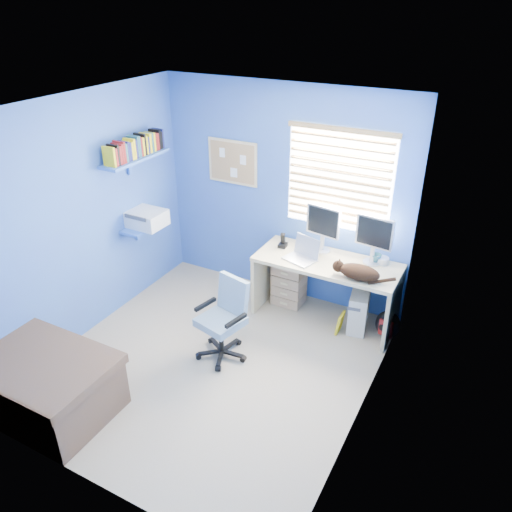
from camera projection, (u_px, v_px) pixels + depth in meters
The scene contains 23 objects.
floor at pixel (213, 363), 5.02m from camera, with size 3.00×3.20×0.00m, color tan.
ceiling at pixel (200, 110), 3.85m from camera, with size 3.00×3.20×0.00m, color white.
wall_back at pixel (283, 195), 5.68m from camera, with size 3.00×0.01×2.50m, color #3958B1.
wall_front at pixel (71, 356), 3.19m from camera, with size 3.00×0.01×2.50m, color #3958B1.
wall_left at pixel (82, 221), 5.05m from camera, with size 0.01×3.20×2.50m, color #3958B1.
wall_right at pixel (372, 295), 3.82m from camera, with size 0.01×3.20×2.50m, color #3958B1.
desk at pixel (325, 290), 5.54m from camera, with size 1.56×0.65×0.74m, color #D4BA83.
laptop at pixel (300, 251), 5.33m from camera, with size 0.33×0.26×0.22m, color silver.
monitor_left at pixel (323, 229), 5.45m from camera, with size 0.40×0.12×0.54m, color silver.
monitor_right at pixel (374, 240), 5.20m from camera, with size 0.40×0.12×0.54m, color silver.
phone at pixel (283, 240), 5.62m from camera, with size 0.09×0.11×0.17m, color black.
mug at pixel (376, 259), 5.31m from camera, with size 0.10×0.09×0.10m, color #23565B.
cd_spindle at pixel (383, 261), 5.30m from camera, with size 0.13×0.13×0.07m, color silver.
cat at pixel (359, 272), 5.00m from camera, with size 0.42×0.22×0.15m, color black.
tower_pc at pixel (359, 309), 5.47m from camera, with size 0.19×0.44×0.45m, color beige.
drawer_boxes at pixel (289, 283), 5.86m from camera, with size 0.35×0.28×0.54m, color tan.
yellow_book at pixel (340, 323), 5.42m from camera, with size 0.03×0.17×0.24m, color yellow.
backpack at pixel (388, 324), 5.33m from camera, with size 0.27×0.20×0.31m, color black.
bed_corner at pixel (47, 385), 4.34m from camera, with size 1.13×0.80×0.54m, color brown.
office_chair at pixel (224, 328), 5.01m from camera, with size 0.58×0.58×0.84m.
window_blinds at pixel (339, 180), 5.25m from camera, with size 1.15×0.05×1.10m.
corkboard at pixel (233, 162), 5.79m from camera, with size 0.64×0.02×0.52m.
wall_shelves at pixel (140, 184), 5.49m from camera, with size 0.42×0.90×1.05m.
Camera 1 is at (2.22, -3.27, 3.31)m, focal length 35.00 mm.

